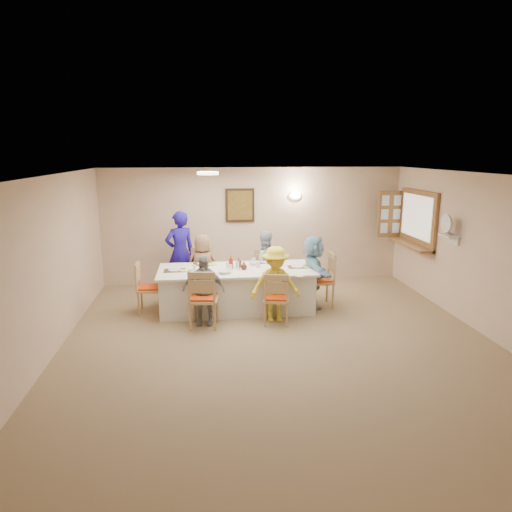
{
  "coord_description": "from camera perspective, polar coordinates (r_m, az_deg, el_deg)",
  "views": [
    {
      "loc": [
        -1.12,
        -6.27,
        2.81
      ],
      "look_at": [
        -0.2,
        1.4,
        1.05
      ],
      "focal_mm": 32.0,
      "sensor_mm": 36.0,
      "label": 1
    }
  ],
  "objects": [
    {
      "name": "wall_sconce",
      "position": [
        9.96,
        4.93,
        7.55
      ],
      "size": [
        0.26,
        0.09,
        0.18
      ],
      "primitive_type": "ellipsoid",
      "color": "white",
      "rests_on": "room_walls"
    },
    {
      "name": "dining_table",
      "position": [
        8.33,
        -2.43,
        -4.14
      ],
      "size": [
        2.8,
        1.18,
        0.76
      ],
      "primitive_type": "cube",
      "color": "silver",
      "rests_on": "ground"
    },
    {
      "name": "diner_back_left",
      "position": [
        8.89,
        -6.65,
        -1.35
      ],
      "size": [
        0.71,
        0.53,
        1.29
      ],
      "primitive_type": "imported",
      "rotation": [
        0.0,
        0.0,
        3.05
      ],
      "color": "brown",
      "rests_on": "ground"
    },
    {
      "name": "shutter_door",
      "position": [
        10.36,
        16.43,
        5.05
      ],
      "size": [
        0.55,
        0.04,
        1.0
      ],
      "primitive_type": "cube",
      "color": "olive",
      "rests_on": "room_walls"
    },
    {
      "name": "teacup_a",
      "position": [
        7.89,
        -8.14,
        -2.03
      ],
      "size": [
        0.11,
        0.11,
        0.09
      ],
      "primitive_type": "imported",
      "rotation": [
        0.0,
        0.0,
        -0.0
      ],
      "color": "white",
      "rests_on": "dining_table"
    },
    {
      "name": "wall_picture",
      "position": [
        9.83,
        -2.02,
        6.35
      ],
      "size": [
        0.62,
        0.05,
        0.72
      ],
      "color": "black",
      "rests_on": "room_walls"
    },
    {
      "name": "bowl_a",
      "position": [
        7.93,
        -3.93,
        -1.97
      ],
      "size": [
        0.39,
        0.39,
        0.06
      ],
      "primitive_type": "imported",
      "rotation": [
        0.0,
        0.0,
        0.39
      ],
      "color": "white",
      "rests_on": "dining_table"
    },
    {
      "name": "napkin_le",
      "position": [
        8.16,
        -8.89,
        -1.8
      ],
      "size": [
        0.14,
        0.14,
        0.01
      ],
      "primitive_type": "cube",
      "color": "#E9FA34",
      "rests_on": "dining_table"
    },
    {
      "name": "serving_hatch",
      "position": [
        9.78,
        19.57,
        4.4
      ],
      "size": [
        0.06,
        1.5,
        1.15
      ],
      "primitive_type": "cube",
      "color": "olive",
      "rests_on": "room_walls"
    },
    {
      "name": "teacup_b",
      "position": [
        8.73,
        -0.28,
        -0.5
      ],
      "size": [
        0.11,
        0.11,
        0.08
      ],
      "primitive_type": "imported",
      "rotation": [
        0.0,
        0.0,
        -0.19
      ],
      "color": "white",
      "rests_on": "dining_table"
    },
    {
      "name": "plate_bl",
      "position": [
        8.61,
        -6.66,
        -0.94
      ],
      "size": [
        0.23,
        0.23,
        0.01
      ],
      "primitive_type": "cylinder",
      "color": "white",
      "rests_on": "dining_table"
    },
    {
      "name": "chair_back_left",
      "position": [
        9.05,
        -6.63,
        -2.14
      ],
      "size": [
        0.5,
        0.5,
        0.97
      ],
      "primitive_type": null,
      "rotation": [
        0.0,
        0.0,
        0.07
      ],
      "color": "tan",
      "rests_on": "ground"
    },
    {
      "name": "chair_right_end",
      "position": [
        8.54,
        7.99,
        -2.92
      ],
      "size": [
        0.49,
        0.49,
        1.02
      ],
      "primitive_type": null,
      "rotation": [
        0.0,
        0.0,
        -1.57
      ],
      "color": "tan",
      "rests_on": "ground"
    },
    {
      "name": "condiment_malt",
      "position": [
        8.16,
        -1.52,
        -1.21
      ],
      "size": [
        0.17,
        0.17,
        0.14
      ],
      "primitive_type": "imported",
      "rotation": [
        0.0,
        0.0,
        0.27
      ],
      "color": "#3F1911",
      "rests_on": "dining_table"
    },
    {
      "name": "diner_right_end",
      "position": [
        8.47,
        7.17,
        -1.89
      ],
      "size": [
        1.27,
        0.46,
        1.34
      ],
      "primitive_type": "imported",
      "rotation": [
        0.0,
        0.0,
        1.55
      ],
      "color": "#86B9D7",
      "rests_on": "ground"
    },
    {
      "name": "chair_front_right",
      "position": [
        7.62,
        2.55,
        -5.2
      ],
      "size": [
        0.51,
        0.51,
        0.91
      ],
      "primitive_type": null,
      "rotation": [
        0.0,
        0.0,
        2.95
      ],
      "color": "tan",
      "rests_on": "ground"
    },
    {
      "name": "plate_le",
      "position": [
        8.22,
        -10.13,
        -1.73
      ],
      "size": [
        0.23,
        0.23,
        0.01
      ],
      "primitive_type": "cylinder",
      "color": "white",
      "rests_on": "dining_table"
    },
    {
      "name": "plate_fl",
      "position": [
        7.79,
        -6.63,
        -2.41
      ],
      "size": [
        0.23,
        0.23,
        0.01
      ],
      "primitive_type": "cylinder",
      "color": "white",
      "rests_on": "dining_table"
    },
    {
      "name": "room_walls",
      "position": [
        6.5,
        3.22,
        1.31
      ],
      "size": [
        7.0,
        7.0,
        7.0
      ],
      "color": "beige",
      "rests_on": "ground"
    },
    {
      "name": "chair_front_left",
      "position": [
        7.51,
        -6.55,
        -5.19
      ],
      "size": [
        0.54,
        0.54,
        1.0
      ],
      "primitive_type": null,
      "rotation": [
        0.0,
        0.0,
        3.01
      ],
      "color": "tan",
      "rests_on": "ground"
    },
    {
      "name": "placemat_br",
      "position": [
        8.69,
        1.27,
        -0.79
      ],
      "size": [
        0.33,
        0.25,
        0.01
      ],
      "primitive_type": "cube",
      "color": "#472B19",
      "rests_on": "dining_table"
    },
    {
      "name": "plate_re",
      "position": [
        8.38,
        5.2,
        -1.29
      ],
      "size": [
        0.23,
        0.23,
        0.01
      ],
      "primitive_type": "cylinder",
      "color": "white",
      "rests_on": "dining_table"
    },
    {
      "name": "drinking_glass",
      "position": [
        8.25,
        -3.53,
        -1.18
      ],
      "size": [
        0.06,
        0.06,
        0.1
      ],
      "primitive_type": "cylinder",
      "color": "silver",
      "rests_on": "dining_table"
    },
    {
      "name": "desk_fan",
      "position": [
        8.54,
        22.89,
        3.34
      ],
      "size": [
        0.3,
        0.3,
        0.28
      ],
      "primitive_type": null,
      "color": "#A5A5A8",
      "rests_on": "fan_shelf"
    },
    {
      "name": "hatch_sill",
      "position": [
        9.81,
        18.71,
        1.37
      ],
      "size": [
        0.3,
        1.5,
        0.05
      ],
      "primitive_type": "cube",
      "color": "olive",
      "rests_on": "room_walls"
    },
    {
      "name": "bowl_b",
      "position": [
        8.51,
        -0.18,
        -0.9
      ],
      "size": [
        0.22,
        0.22,
        0.06
      ],
      "primitive_type": "imported",
      "rotation": [
        0.0,
        0.0,
        0.08
      ],
      "color": "white",
      "rests_on": "dining_table"
    },
    {
      "name": "placemat_fl",
      "position": [
        7.8,
        -6.62,
        -2.48
      ],
      "size": [
        0.35,
        0.26,
        0.01
      ],
      "primitive_type": "cube",
      "color": "#472B19",
      "rests_on": "dining_table"
    },
    {
      "name": "ground",
      "position": [
        6.96,
        3.06,
        -10.99
      ],
      "size": [
        7.0,
        7.0,
        0.0
      ],
      "primitive_type": "plane",
      "color": "tan"
    },
    {
      "name": "diner_back_right",
      "position": [
        8.97,
        1.03,
        -1.02
      ],
      "size": [
        0.77,
        0.66,
        1.33
      ],
      "primitive_type": "imported",
      "rotation": [
        0.0,
        0.0,
        3.27
      ],
      "color": "#9FABC4",
      "rests_on": "ground"
    },
    {
      "name": "condiment_brown",
      "position": [
        8.29,
        -2.17,
        -0.85
      ],
      "size": [
        0.14,
        0.14,
        0.18
      ],
      "primitive_type": "imported",
      "rotation": [
        0.0,
        0.0,
        -0.43
      ],
      "color": "#3F1911",
      "rests_on": "dining_table"
    },
    {
      "name": "napkin_bl",
      "position": [
        8.56,
        -5.46,
        -1.01
      ],
      "size": [
        0.15,
        0.15,
        0.01
      ],
      "primitive_type": "cube",
      "color": "#E9FA34",
      "rests_on": "dining_table"
    },
    {
      "name": "placemat_fr",
      "position": [
        7.89,
        2.13,
        -2.22
      ],
      "size": [
        0.33,
        0.25,
        0.01
      ],
      "primitive_type": "cube",
      "color": "#472B19",
      "rests_on": "dining_table"
    },
    {
      "name": "diner_front_right",
      "position": [
        7.67,
        2.42,
        -3.55
      ],
      "size": [
        0.86,
        0.53,
        1.29
      ],
      "primitive_type": "imported",
      "rotation": [
        0.0,
        0.0,
        0.03
      ],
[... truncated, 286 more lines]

